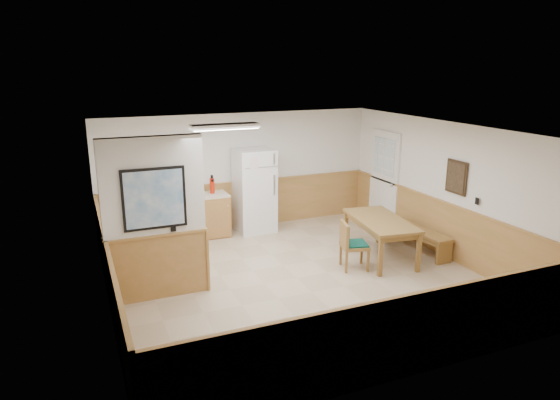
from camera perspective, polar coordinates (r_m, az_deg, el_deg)
name	(u,v)px	position (r m, az deg, el deg)	size (l,w,h in m)	color
ground	(297,278)	(8.53, 1.93, -8.90)	(6.00, 6.00, 0.00)	#C2AA8B
ceiling	(298,130)	(7.84, 2.09, 8.00)	(6.00, 6.00, 0.02)	white
back_wall	(239,171)	(10.81, -4.65, 3.28)	(6.00, 0.02, 2.50)	white
right_wall	(445,190)	(9.70, 18.33, 1.14)	(0.02, 6.00, 2.50)	white
left_wall	(103,230)	(7.41, -19.61, -3.25)	(0.02, 6.00, 2.50)	white
wainscot_back	(241,205)	(10.97, -4.54, -0.57)	(6.00, 0.04, 1.00)	#BC824B
wainscot_right	(441,228)	(9.89, 17.88, -3.08)	(0.04, 6.00, 1.00)	#BC824B
wainscot_left	(109,279)	(7.68, -18.95, -8.56)	(0.04, 6.00, 1.00)	#BC824B
partition_wall	(155,221)	(7.67, -14.11, -2.34)	(1.50, 0.20, 2.50)	white
kitchen_counter	(189,217)	(10.41, -10.34, -1.89)	(2.20, 0.61, 1.00)	#AD713D
exterior_door	(384,179)	(11.18, 11.79, 2.37)	(0.07, 1.02, 2.15)	white
kitchen_window	(139,165)	(10.29, -15.85, 3.83)	(0.80, 0.04, 1.00)	white
wall_painting	(456,177)	(9.40, 19.51, 2.48)	(0.04, 0.50, 0.60)	#312213
fluorescent_fixture	(225,126)	(8.78, -6.32, 8.35)	(1.20, 0.30, 0.09)	white
refrigerator	(254,191)	(10.62, -2.95, 1.09)	(0.81, 0.73, 1.78)	white
dining_table	(381,224)	(9.33, 11.42, -2.73)	(1.06, 1.77, 0.75)	brown
dining_bench	(417,233)	(9.97, 15.43, -3.69)	(0.40, 1.59, 0.45)	brown
dining_chair	(350,242)	(8.80, 7.99, -4.78)	(0.70, 0.56, 0.85)	brown
fire_extinguisher	(212,185)	(10.39, -7.76, 1.68)	(0.10, 0.10, 0.39)	red
soap_bottle	(143,194)	(10.17, -15.34, 0.70)	(0.08, 0.08, 0.25)	#188931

